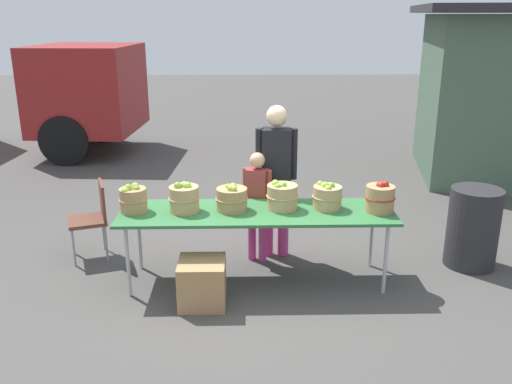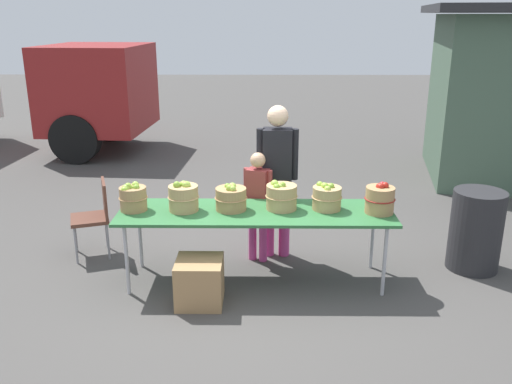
% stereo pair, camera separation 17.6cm
% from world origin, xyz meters
% --- Properties ---
extents(ground_plane, '(40.00, 40.00, 0.00)m').
position_xyz_m(ground_plane, '(0.00, 0.00, 0.00)').
color(ground_plane, '#474442').
extents(market_table, '(2.70, 0.76, 0.75)m').
position_xyz_m(market_table, '(0.00, 0.00, 0.71)').
color(market_table, '#2D6B38').
rests_on(market_table, ground).
extents(apple_basket_green_0, '(0.28, 0.28, 0.29)m').
position_xyz_m(apple_basket_green_0, '(-1.21, 0.02, 0.88)').
color(apple_basket_green_0, '#A87F51').
rests_on(apple_basket_green_0, market_table).
extents(apple_basket_green_1, '(0.31, 0.31, 0.31)m').
position_xyz_m(apple_basket_green_1, '(-0.71, 0.02, 0.89)').
color(apple_basket_green_1, tan).
rests_on(apple_basket_green_1, market_table).
extents(apple_basket_green_2, '(0.32, 0.32, 0.28)m').
position_xyz_m(apple_basket_green_2, '(-0.24, 0.04, 0.87)').
color(apple_basket_green_2, '#A87F51').
rests_on(apple_basket_green_2, market_table).
extents(apple_basket_green_3, '(0.32, 0.32, 0.29)m').
position_xyz_m(apple_basket_green_3, '(0.25, 0.07, 0.88)').
color(apple_basket_green_3, tan).
rests_on(apple_basket_green_3, market_table).
extents(apple_basket_green_4, '(0.30, 0.30, 0.27)m').
position_xyz_m(apple_basket_green_4, '(0.70, 0.07, 0.87)').
color(apple_basket_green_4, tan).
rests_on(apple_basket_green_4, market_table).
extents(apple_basket_red_0, '(0.30, 0.30, 0.31)m').
position_xyz_m(apple_basket_red_0, '(1.20, -0.03, 0.89)').
color(apple_basket_red_0, '#A87F51').
rests_on(apple_basket_red_0, market_table).
extents(vendor_adult, '(0.45, 0.24, 1.69)m').
position_xyz_m(vendor_adult, '(0.23, 0.62, 1.00)').
color(vendor_adult, '#CC3F8C').
rests_on(vendor_adult, ground).
extents(child_customer, '(0.31, 0.23, 1.22)m').
position_xyz_m(child_customer, '(0.02, 0.48, 0.72)').
color(child_customer, '#CC3F8C').
rests_on(child_customer, ground).
extents(folding_chair, '(0.51, 0.51, 0.86)m').
position_xyz_m(folding_chair, '(-1.78, 0.60, 0.51)').
color(folding_chair, brown).
rests_on(folding_chair, ground).
extents(trash_barrel, '(0.53, 0.53, 0.86)m').
position_xyz_m(trash_barrel, '(2.31, 0.31, 0.43)').
color(trash_barrel, '#262628').
rests_on(trash_barrel, ground).
extents(produce_crate, '(0.43, 0.43, 0.43)m').
position_xyz_m(produce_crate, '(-0.52, -0.46, 0.22)').
color(produce_crate, '#A87F51').
rests_on(produce_crate, ground).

